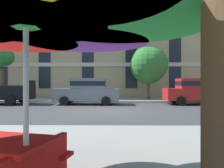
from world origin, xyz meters
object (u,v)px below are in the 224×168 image
Objects in this scene: street_tree_left at (3,58)px; patio_umbrella at (26,6)px; sedan_gray at (88,90)px; sedan_red at (196,91)px; street_tree_middle at (148,64)px.

street_tree_left is 17.99m from patio_umbrella.
street_tree_left is 1.12× the size of patio_umbrella.
sedan_gray and sedan_red have the same top height.
sedan_red is at bearing -47.71° from street_tree_middle.
patio_umbrella reaches higher than sedan_red.
street_tree_left is at bearing 157.46° from sedan_gray.
sedan_red is 15.54m from street_tree_left.
patio_umbrella is at bearing -85.72° from sedan_gray.
street_tree_left reaches higher than sedan_gray.
street_tree_middle reaches higher than sedan_red.
sedan_gray is at bearing -22.54° from street_tree_left.
street_tree_middle is at bearing 132.29° from sedan_red.
patio_umbrella is (-3.71, -15.80, -0.76)m from street_tree_middle.
sedan_gray is 0.98× the size of street_tree_middle.
street_tree_middle is 1.13× the size of patio_umbrella.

